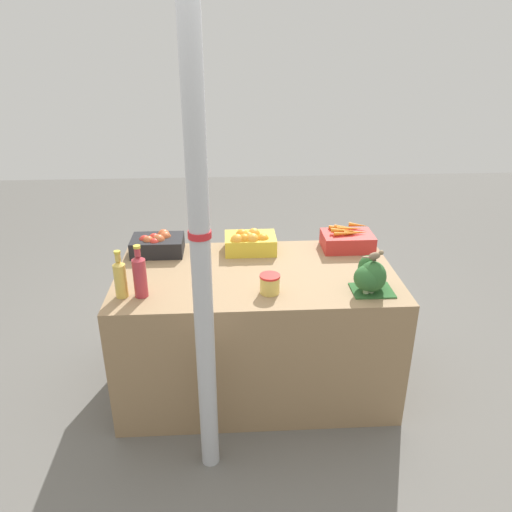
# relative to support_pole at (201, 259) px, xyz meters

# --- Properties ---
(ground_plane) EXTENTS (10.00, 10.00, 0.00)m
(ground_plane) POSITION_rel_support_pole_xyz_m (0.28, 0.64, -1.17)
(ground_plane) COLOR #605E59
(market_table) EXTENTS (1.62, 0.91, 0.79)m
(market_table) POSITION_rel_support_pole_xyz_m (0.28, 0.64, -0.78)
(market_table) COLOR #937551
(market_table) RESTS_ON ground_plane
(support_pole) EXTENTS (0.10, 0.10, 2.34)m
(support_pole) POSITION_rel_support_pole_xyz_m (0.00, 0.00, 0.00)
(support_pole) COLOR #B7BABF
(support_pole) RESTS_ON ground_plane
(apple_crate) EXTENTS (0.32, 0.23, 0.14)m
(apple_crate) POSITION_rel_support_pole_xyz_m (-0.33, 0.94, -0.32)
(apple_crate) COLOR black
(apple_crate) RESTS_ON market_table
(orange_crate) EXTENTS (0.32, 0.23, 0.14)m
(orange_crate) POSITION_rel_support_pole_xyz_m (0.25, 0.94, -0.31)
(orange_crate) COLOR gold
(orange_crate) RESTS_ON market_table
(carrot_crate) EXTENTS (0.32, 0.23, 0.14)m
(carrot_crate) POSITION_rel_support_pole_xyz_m (0.88, 0.95, -0.32)
(carrot_crate) COLOR red
(carrot_crate) RESTS_ON market_table
(broccoli_pile) EXTENTS (0.22, 0.20, 0.19)m
(broccoli_pile) POSITION_rel_support_pole_xyz_m (0.87, 0.36, -0.29)
(broccoli_pile) COLOR #2D602D
(broccoli_pile) RESTS_ON market_table
(juice_bottle_golden) EXTENTS (0.07, 0.07, 0.26)m
(juice_bottle_golden) POSITION_rel_support_pole_xyz_m (-0.45, 0.38, -0.27)
(juice_bottle_golden) COLOR gold
(juice_bottle_golden) RESTS_ON market_table
(juice_bottle_ruby) EXTENTS (0.07, 0.07, 0.29)m
(juice_bottle_ruby) POSITION_rel_support_pole_xyz_m (-0.34, 0.38, -0.26)
(juice_bottle_ruby) COLOR #B2333D
(juice_bottle_ruby) RESTS_ON market_table
(pickle_jar) EXTENTS (0.11, 0.11, 0.11)m
(pickle_jar) POSITION_rel_support_pole_xyz_m (0.33, 0.38, -0.33)
(pickle_jar) COLOR #DBBC56
(pickle_jar) RESTS_ON market_table
(sparrow_bird) EXTENTS (0.13, 0.06, 0.05)m
(sparrow_bird) POSITION_rel_support_pole_xyz_m (0.88, 0.35, -0.16)
(sparrow_bird) COLOR #4C3D2D
(sparrow_bird) RESTS_ON broccoli_pile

